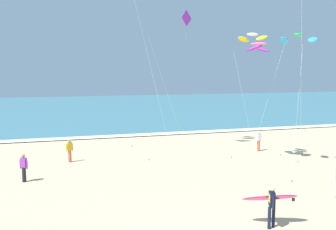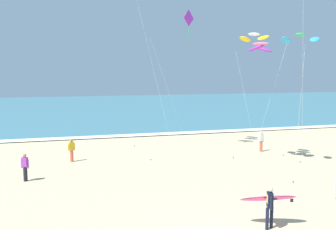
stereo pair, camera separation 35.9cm
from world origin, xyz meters
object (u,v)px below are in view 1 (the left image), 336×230
Objects in this scene: surfer_trailing at (271,201)px; kite_arc_rose_mid at (258,48)px; bystander_purple_top at (24,168)px; kite_arc_emerald_high at (298,39)px; bystander_yellow_top at (70,150)px; kite_arc_ivory_distant at (252,38)px; kite_diamond_violet_far at (185,24)px; bystander_white_top at (259,141)px; lifeguard_flag at (336,172)px.

surfer_trailing is 0.28× the size of kite_arc_rose_mid.
bystander_purple_top is at bearing -177.46° from kite_arc_rose_mid.
kite_arc_emerald_high is 16.49m from bystander_yellow_top.
kite_arc_emerald_high is at bearing 49.52° from surfer_trailing.
kite_arc_ivory_distant is at bearing -19.07° from bystander_yellow_top.
kite_diamond_violet_far is at bearing 119.08° from kite_arc_ivory_distant.
surfer_trailing is 13.56m from bystander_purple_top.
lifeguard_flag reaches higher than bystander_white_top.
kite_arc_ivory_distant is (-1.96, 2.05, 0.20)m from kite_arc_emerald_high.
bystander_white_top is (16.82, 3.46, 0.00)m from bystander_purple_top.
surfer_trailing is 12.43m from kite_arc_ivory_distant.
bystander_white_top is at bearing 82.25° from kite_arc_emerald_high.
kite_arc_rose_mid is at bearing -15.10° from bystander_yellow_top.
kite_arc_emerald_high is at bearing -67.44° from kite_arc_rose_mid.
kite_arc_emerald_high is 17.78m from bystander_purple_top.
surfer_trailing is 1.43× the size of bystander_yellow_top.
kite_diamond_violet_far reaches higher than bystander_purple_top.
kite_arc_rose_mid is 1.21m from kite_arc_ivory_distant.
kite_arc_emerald_high is (6.08, 7.12, 7.11)m from surfer_trailing.
surfer_trailing is 1.43× the size of bystander_white_top.
kite_diamond_violet_far is 5.98m from kite_arc_ivory_distant.
kite_arc_ivory_distant reaches higher than lifeguard_flag.
bystander_yellow_top is (-7.40, 13.16, -0.23)m from surfer_trailing.
kite_arc_ivory_distant reaches higher than bystander_purple_top.
surfer_trailing reaches higher than bystander_white_top.
lifeguard_flag is (3.62, -12.18, -8.49)m from kite_diamond_violet_far.
kite_diamond_violet_far is at bearing 106.57° from lifeguard_flag.
bystander_purple_top is at bearing -155.69° from kite_diamond_violet_far.
lifeguard_flag is at bearing -90.28° from kite_arc_rose_mid.
bystander_yellow_top is 0.76× the size of lifeguard_flag.
kite_arc_emerald_high is 8.62m from lifeguard_flag.
kite_arc_rose_mid is 7.73m from bystander_white_top.
kite_arc_emerald_high reaches higher than surfer_trailing.
kite_diamond_violet_far reaches higher than kite_arc_ivory_distant.
bystander_purple_top is 0.76× the size of lifeguard_flag.
kite_arc_rose_mid is at bearing 89.72° from lifeguard_flag.
kite_arc_ivory_distant is at bearing 0.06° from bystander_purple_top.
kite_arc_ivory_distant is 14.33m from bystander_yellow_top.
bystander_yellow_top is 16.58m from lifeguard_flag.
kite_arc_emerald_high is 5.33× the size of bystander_white_top.
lifeguard_flag is at bearing -83.59° from kite_arc_ivory_distant.
bystander_white_top is 10.72m from lifeguard_flag.
surfer_trailing is 1.43× the size of bystander_purple_top.
kite_diamond_violet_far is 15.28m from lifeguard_flag.
bystander_purple_top is 1.00× the size of bystander_yellow_top.
bystander_yellow_top is 1.00× the size of bystander_white_top.
bystander_white_top is at bearing 51.84° from kite_arc_ivory_distant.
kite_arc_rose_mid reaches higher than bystander_purple_top.
kite_arc_ivory_distant is at bearing 96.41° from lifeguard_flag.
kite_arc_rose_mid is 0.94× the size of kite_arc_ivory_distant.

